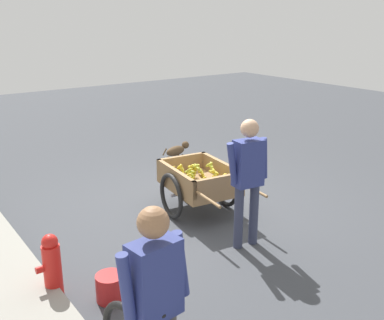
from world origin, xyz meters
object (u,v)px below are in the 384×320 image
at_px(fruit_cart, 199,182).
at_px(vendor_person, 248,173).
at_px(cyclist_person, 155,295).
at_px(fire_hydrant, 52,265).
at_px(plastic_bucket, 110,287).
at_px(dog, 177,150).

height_order(fruit_cart, vendor_person, vendor_person).
height_order(cyclist_person, fire_hydrant, cyclist_person).
height_order(fire_hydrant, plastic_bucket, fire_hydrant).
relative_size(cyclist_person, dog, 2.34).
relative_size(cyclist_person, fire_hydrant, 2.32).
bearing_deg(dog, fire_hydrant, 129.52).
bearing_deg(fruit_cart, cyclist_person, 138.36).
bearing_deg(fruit_cart, vendor_person, 172.79).
distance_m(vendor_person, fire_hydrant, 2.36).
xyz_separation_m(vendor_person, plastic_bucket, (-0.06, 1.83, -0.80)).
distance_m(vendor_person, dog, 3.37).
xyz_separation_m(fruit_cart, fire_hydrant, (-0.79, 2.40, -0.11)).
relative_size(fruit_cart, vendor_person, 1.10).
bearing_deg(fruit_cart, plastic_bucket, 121.11).
relative_size(dog, fire_hydrant, 0.99).
bearing_deg(dog, vendor_person, 160.47).
relative_size(fruit_cart, plastic_bucket, 6.05).
bearing_deg(fire_hydrant, dog, -50.48).
relative_size(dog, plastic_bucket, 2.32).
xyz_separation_m(vendor_person, dog, (3.12, -1.11, -0.67)).
distance_m(vendor_person, plastic_bucket, 2.00).
bearing_deg(cyclist_person, fire_hydrant, 3.83).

